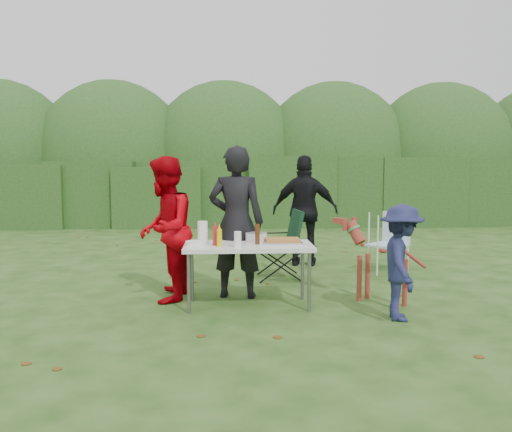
{
  "coord_description": "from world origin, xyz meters",
  "views": [
    {
      "loc": [
        0.03,
        -6.22,
        1.73
      ],
      "look_at": [
        0.41,
        0.73,
        1.0
      ],
      "focal_mm": 38.0,
      "sensor_mm": 36.0,
      "label": 1
    }
  ],
  "objects": [
    {
      "name": "mustard_bottle",
      "position": [
        -0.05,
        -0.1,
        0.84
      ],
      "size": [
        0.06,
        0.06,
        0.2
      ],
      "primitive_type": "cylinder",
      "color": "#D3C509",
      "rests_on": "folding_table"
    },
    {
      "name": "folding_table",
      "position": [
        0.29,
        0.04,
        0.69
      ],
      "size": [
        1.5,
        0.7,
        0.74
      ],
      "color": "silver",
      "rests_on": "ground"
    },
    {
      "name": "paper_towel_roll",
      "position": [
        -0.25,
        0.17,
        0.87
      ],
      "size": [
        0.12,
        0.12,
        0.26
      ],
      "primitive_type": "cylinder",
      "color": "white",
      "rests_on": "folding_table"
    },
    {
      "name": "lawn_chair",
      "position": [
        2.51,
        1.87,
        0.46
      ],
      "size": [
        0.77,
        0.77,
        0.93
      ],
      "primitive_type": null,
      "rotation": [
        0.0,
        0.0,
        3.86
      ],
      "color": "#46AAD1",
      "rests_on": "ground"
    },
    {
      "name": "focaccia_bread",
      "position": [
        0.69,
        0.11,
        0.78
      ],
      "size": [
        0.4,
        0.26,
        0.04
      ],
      "primitive_type": "cube",
      "color": "#AE6E2F",
      "rests_on": "food_tray"
    },
    {
      "name": "person_cook",
      "position": [
        0.15,
        0.49,
        0.95
      ],
      "size": [
        0.76,
        0.56,
        1.9
      ],
      "primitive_type": "imported",
      "rotation": [
        0.0,
        0.0,
        2.98
      ],
      "color": "black",
      "rests_on": "ground"
    },
    {
      "name": "cup_stack",
      "position": [
        0.16,
        -0.17,
        0.83
      ],
      "size": [
        0.08,
        0.08,
        0.18
      ],
      "primitive_type": "cylinder",
      "color": "white",
      "rests_on": "folding_table"
    },
    {
      "name": "camping_chair",
      "position": [
        0.79,
        1.5,
        0.51
      ],
      "size": [
        0.7,
        0.7,
        1.01
      ],
      "primitive_type": null,
      "rotation": [
        0.0,
        0.0,
        3.26
      ],
      "color": "#11321E",
      "rests_on": "ground"
    },
    {
      "name": "shrub_backdrop",
      "position": [
        0.0,
        9.6,
        1.6
      ],
      "size": [
        20.0,
        2.6,
        3.2
      ],
      "primitive_type": "ellipsoid",
      "color": "#3D6628",
      "rests_on": "ground"
    },
    {
      "name": "pasta_bowl",
      "position": [
        0.39,
        0.29,
        0.79
      ],
      "size": [
        0.26,
        0.26,
        0.1
      ],
      "primitive_type": "cylinder",
      "color": "silver",
      "rests_on": "folding_table"
    },
    {
      "name": "person_red_jacket",
      "position": [
        -0.72,
        0.37,
        0.89
      ],
      "size": [
        0.72,
        0.9,
        1.77
      ],
      "primitive_type": "imported",
      "rotation": [
        0.0,
        0.0,
        -1.63
      ],
      "color": "#AC0009",
      "rests_on": "ground"
    },
    {
      "name": "child",
      "position": [
        1.91,
        -0.58,
        0.63
      ],
      "size": [
        0.58,
        0.87,
        1.26
      ],
      "primitive_type": "imported",
      "rotation": [
        0.0,
        0.0,
        1.42
      ],
      "color": "#1B1F47",
      "rests_on": "ground"
    },
    {
      "name": "food_tray",
      "position": [
        0.69,
        0.11,
        0.75
      ],
      "size": [
        0.45,
        0.3,
        0.02
      ],
      "primitive_type": "cube",
      "color": "#B7B7BA",
      "rests_on": "folding_table"
    },
    {
      "name": "person_black_puffy",
      "position": [
        1.31,
        2.48,
        0.9
      ],
      "size": [
        1.12,
        0.63,
        1.8
      ],
      "primitive_type": "imported",
      "rotation": [
        0.0,
        0.0,
        2.95
      ],
      "color": "black",
      "rests_on": "ground"
    },
    {
      "name": "ground",
      "position": [
        0.0,
        0.0,
        0.0
      ],
      "size": [
        80.0,
        80.0,
        0.0
      ],
      "primitive_type": "plane",
      "color": "#1E4211"
    },
    {
      "name": "beer_bottle",
      "position": [
        0.39,
        0.04,
        0.86
      ],
      "size": [
        0.06,
        0.06,
        0.24
      ],
      "primitive_type": "cylinder",
      "color": "#47230F",
      "rests_on": "folding_table"
    },
    {
      "name": "ketchup_bottle",
      "position": [
        -0.1,
        -0.02,
        0.85
      ],
      "size": [
        0.06,
        0.06,
        0.22
      ],
      "primitive_type": "cylinder",
      "color": "#B21E23",
      "rests_on": "folding_table"
    },
    {
      "name": "plate_stack",
      "position": [
        -0.32,
        -0.01,
        0.77
      ],
      "size": [
        0.24,
        0.24,
        0.05
      ],
      "primitive_type": "cylinder",
      "color": "white",
      "rests_on": "folding_table"
    },
    {
      "name": "dog",
      "position": [
        1.89,
        0.06,
        0.49
      ],
      "size": [
        1.0,
        1.04,
        0.98
      ],
      "primitive_type": null,
      "rotation": [
        0.0,
        0.0,
        2.31
      ],
      "color": "maroon",
      "rests_on": "ground"
    },
    {
      "name": "hedge_row",
      "position": [
        0.0,
        8.0,
        0.85
      ],
      "size": [
        22.0,
        1.4,
        1.7
      ],
      "primitive_type": "cube",
      "color": "#23471C",
      "rests_on": "ground"
    }
  ]
}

